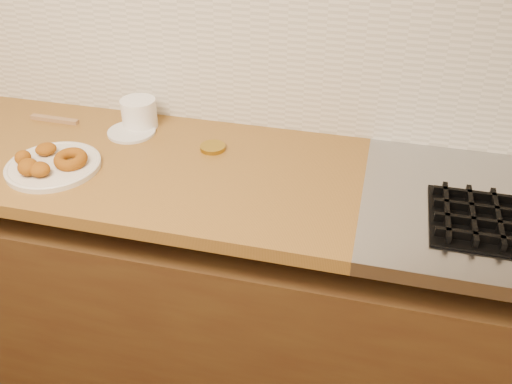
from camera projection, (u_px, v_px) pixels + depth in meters
base_cabinet at (199, 293)px, 1.85m from camera, size 3.60×0.60×0.77m
backsplash at (215, 30)px, 1.63m from camera, size 3.60×0.02×0.60m
donut_plate at (53, 166)px, 1.54m from camera, size 0.26×0.26×0.02m
ring_donut at (70, 159)px, 1.53m from camera, size 0.12×0.12×0.04m
fried_dough_chunks at (35, 162)px, 1.51m from camera, size 0.14×0.19×0.04m
plastic_tub at (139, 113)px, 1.73m from camera, size 0.14×0.14×0.09m
tub_lid at (132, 132)px, 1.72m from camera, size 0.19×0.19×0.01m
brass_jar_lid at (213, 147)px, 1.63m from camera, size 0.09×0.09×0.01m
wooden_utensil at (55, 119)px, 1.79m from camera, size 0.17×0.02×0.01m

